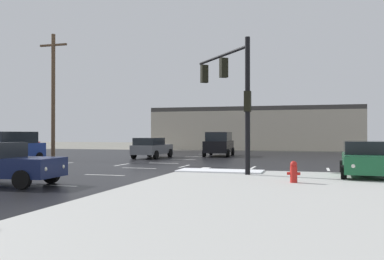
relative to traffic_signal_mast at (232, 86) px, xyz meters
The scene contains 13 objects.
ground_plane 8.07m from the traffic_signal_mast, 144.01° to the left, with size 120.00×120.00×0.00m, color slate.
road_asphalt 8.07m from the traffic_signal_mast, 144.01° to the left, with size 44.00×44.00×0.02m, color black.
snow_strip_curbside 4.03m from the traffic_signal_mast, behind, with size 4.00×1.60×0.06m, color white.
lane_markings 6.61m from the traffic_signal_mast, 148.53° to the left, with size 36.15×36.15×0.01m.
traffic_signal_mast is the anchor object (origin of this frame).
fire_hydrant 5.89m from the traffic_signal_mast, 50.75° to the right, with size 0.48×0.26×0.79m.
strip_building_background 32.67m from the traffic_signal_mast, 95.44° to the left, with size 24.58×8.00×5.06m.
suv_black 16.33m from the traffic_signal_mast, 104.59° to the left, with size 2.42×4.93×2.03m.
suv_blue 15.65m from the traffic_signal_mast, 168.13° to the left, with size 2.26×4.88×2.03m.
suv_red 20.81m from the traffic_signal_mast, 158.20° to the left, with size 4.90×2.32×2.03m.
sedan_grey 14.36m from the traffic_signal_mast, 127.15° to the left, with size 2.08×4.56×1.58m.
sedan_green 6.65m from the traffic_signal_mast, ahead, with size 2.19×4.60×1.58m.
utility_pole_far 16.31m from the traffic_signal_mast, 153.64° to the left, with size 2.20×0.28×9.20m.
Camera 1 is at (9.20, -23.43, 1.94)m, focal length 39.28 mm.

